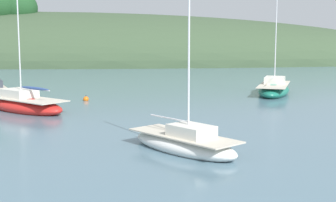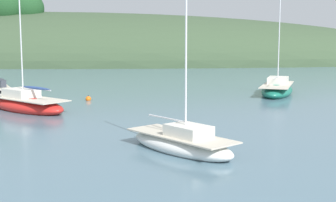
{
  "view_description": "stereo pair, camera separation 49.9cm",
  "coord_description": "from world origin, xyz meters",
  "px_view_note": "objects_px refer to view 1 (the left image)",
  "views": [
    {
      "loc": [
        -0.51,
        -9.16,
        5.26
      ],
      "look_at": [
        0.0,
        20.0,
        1.2
      ],
      "focal_mm": 52.13,
      "sensor_mm": 36.0,
      "label": 1
    },
    {
      "loc": [
        -0.01,
        -9.16,
        5.26
      ],
      "look_at": [
        0.0,
        20.0,
        1.2
      ],
      "focal_mm": 52.13,
      "sensor_mm": 36.0,
      "label": 2
    }
  ],
  "objects_px": {
    "sailboat_grey_yawl": "(274,89)",
    "sailboat_yellow_far": "(24,104)",
    "sailboat_orange_cutter": "(184,143)",
    "mooring_buoy_inner": "(86,99)"
  },
  "relations": [
    {
      "from": "sailboat_grey_yawl",
      "to": "sailboat_orange_cutter",
      "type": "height_order",
      "value": "sailboat_grey_yawl"
    },
    {
      "from": "sailboat_grey_yawl",
      "to": "sailboat_orange_cutter",
      "type": "relative_size",
      "value": 1.13
    },
    {
      "from": "sailboat_grey_yawl",
      "to": "sailboat_orange_cutter",
      "type": "distance_m",
      "value": 22.3
    },
    {
      "from": "sailboat_orange_cutter",
      "to": "mooring_buoy_inner",
      "type": "bearing_deg",
      "value": 112.48
    },
    {
      "from": "sailboat_grey_yawl",
      "to": "mooring_buoy_inner",
      "type": "relative_size",
      "value": 16.33
    },
    {
      "from": "sailboat_yellow_far",
      "to": "sailboat_grey_yawl",
      "type": "bearing_deg",
      "value": 24.69
    },
    {
      "from": "sailboat_grey_yawl",
      "to": "sailboat_yellow_far",
      "type": "xyz_separation_m",
      "value": [
        -19.19,
        -8.82,
        0.0
      ]
    },
    {
      "from": "mooring_buoy_inner",
      "to": "sailboat_yellow_far",
      "type": "bearing_deg",
      "value": -124.21
    },
    {
      "from": "mooring_buoy_inner",
      "to": "sailboat_orange_cutter",
      "type": "bearing_deg",
      "value": -67.52
    },
    {
      "from": "sailboat_grey_yawl",
      "to": "sailboat_yellow_far",
      "type": "height_order",
      "value": "sailboat_yellow_far"
    }
  ]
}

